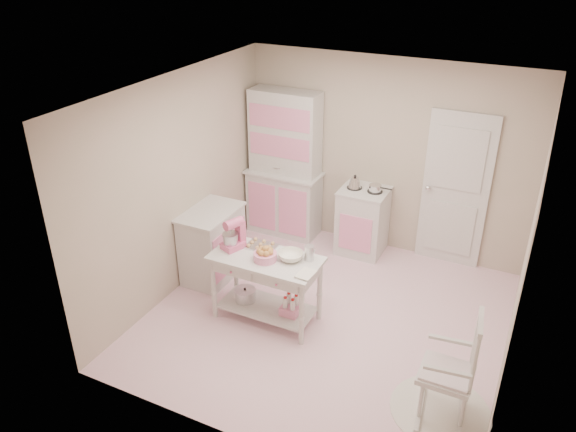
# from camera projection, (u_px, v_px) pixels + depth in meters

# --- Properties ---
(room_shell) EXTENTS (3.84, 3.84, 2.62)m
(room_shell) POSITION_uv_depth(u_px,v_px,m) (332.00, 186.00, 5.65)
(room_shell) COLOR pink
(room_shell) RESTS_ON ground
(door) EXTENTS (0.82, 0.05, 2.04)m
(door) POSITION_uv_depth(u_px,v_px,m) (455.00, 191.00, 7.06)
(door) COLOR silver
(door) RESTS_ON ground
(hutch) EXTENTS (1.06, 0.50, 2.08)m
(hutch) POSITION_uv_depth(u_px,v_px,m) (284.00, 165.00, 7.78)
(hutch) COLOR silver
(hutch) RESTS_ON ground
(stove) EXTENTS (0.62, 0.57, 0.92)m
(stove) POSITION_uv_depth(u_px,v_px,m) (362.00, 221.00, 7.54)
(stove) COLOR silver
(stove) RESTS_ON ground
(base_cabinet) EXTENTS (0.54, 0.84, 0.92)m
(base_cabinet) POSITION_uv_depth(u_px,v_px,m) (212.00, 244.00, 6.98)
(base_cabinet) COLOR silver
(base_cabinet) RESTS_ON ground
(lace_rug) EXTENTS (0.92, 0.92, 0.01)m
(lace_rug) POSITION_uv_depth(u_px,v_px,m) (440.00, 410.00, 5.17)
(lace_rug) COLOR white
(lace_rug) RESTS_ON ground
(rocking_chair) EXTENTS (0.56, 0.77, 1.10)m
(rocking_chair) POSITION_uv_depth(u_px,v_px,m) (448.00, 365.00, 4.92)
(rocking_chair) COLOR silver
(rocking_chair) RESTS_ON ground
(work_table) EXTENTS (1.20, 0.60, 0.80)m
(work_table) POSITION_uv_depth(u_px,v_px,m) (266.00, 288.00, 6.23)
(work_table) COLOR silver
(work_table) RESTS_ON ground
(stand_mixer) EXTENTS (0.29, 0.33, 0.34)m
(stand_mixer) POSITION_uv_depth(u_px,v_px,m) (233.00, 235.00, 6.15)
(stand_mixer) COLOR #D95B8B
(stand_mixer) RESTS_ON work_table
(cookie_tray) EXTENTS (0.34, 0.24, 0.02)m
(cookie_tray) POSITION_uv_depth(u_px,v_px,m) (261.00, 246.00, 6.25)
(cookie_tray) COLOR silver
(cookie_tray) RESTS_ON work_table
(bread_basket) EXTENTS (0.25, 0.25, 0.09)m
(bread_basket) POSITION_uv_depth(u_px,v_px,m) (265.00, 256.00, 5.98)
(bread_basket) COLOR pink
(bread_basket) RESTS_ON work_table
(mixing_bowl) EXTENTS (0.27, 0.27, 0.09)m
(mixing_bowl) POSITION_uv_depth(u_px,v_px,m) (291.00, 256.00, 5.99)
(mixing_bowl) COLOR white
(mixing_bowl) RESTS_ON work_table
(metal_pitcher) EXTENTS (0.10, 0.10, 0.17)m
(metal_pitcher) POSITION_uv_depth(u_px,v_px,m) (309.00, 253.00, 5.97)
(metal_pitcher) COLOR silver
(metal_pitcher) RESTS_ON work_table
(recipe_book) EXTENTS (0.17, 0.23, 0.02)m
(recipe_book) POSITION_uv_depth(u_px,v_px,m) (299.00, 272.00, 5.77)
(recipe_book) COLOR white
(recipe_book) RESTS_ON work_table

